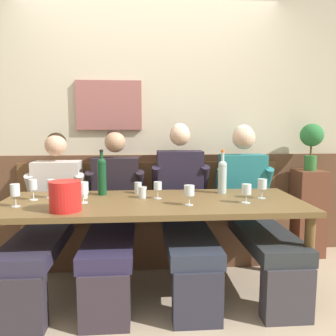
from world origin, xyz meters
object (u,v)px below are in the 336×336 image
(wine_glass_center_front, at_px, (158,186))
(water_tumbler_left, at_px, (143,192))
(wine_glass_mid_right, at_px, (51,185))
(wine_glass_left_end, at_px, (15,191))
(dining_table, at_px, (152,211))
(wine_bottle_green_tall, at_px, (222,175))
(wine_glass_near_bucket, at_px, (262,185))
(person_center_left_seat, at_px, (48,211))
(wine_glass_center_rear, at_px, (246,190))
(wall_bench, at_px, (151,232))
(wine_bottle_clear_water, at_px, (102,175))
(water_tumbler_right, at_px, (84,193))
(person_center_right_seat, at_px, (113,210))
(person_left_seat, at_px, (184,205))
(wine_glass_right_end, at_px, (189,191))
(person_right_seat, at_px, (254,204))
(ice_bucket, at_px, (65,196))
(potted_plant, at_px, (312,139))
(water_tumbler_center, at_px, (138,188))
(wine_glass_by_bottle, at_px, (83,188))

(wine_glass_center_front, bearing_deg, water_tumbler_left, 163.30)
(wine_glass_mid_right, distance_m, wine_glass_left_end, 0.32)
(dining_table, distance_m, wine_bottle_green_tall, 0.67)
(wine_glass_mid_right, xyz_separation_m, wine_glass_near_bucket, (1.63, -0.14, 0.00))
(wine_glass_near_bucket, bearing_deg, person_center_left_seat, 170.24)
(wine_glass_center_front, height_order, wine_glass_center_rear, wine_glass_center_rear)
(wall_bench, bearing_deg, wine_bottle_clear_water, -132.73)
(dining_table, xyz_separation_m, wine_glass_near_bucket, (0.85, 0.02, 0.18))
(wine_glass_left_end, bearing_deg, water_tumbler_right, 30.41)
(person_center_right_seat, height_order, person_left_seat, person_left_seat)
(dining_table, relative_size, wine_glass_center_front, 17.16)
(wine_glass_right_end, bearing_deg, water_tumbler_right, 159.59)
(person_right_seat, height_order, wine_glass_center_front, person_right_seat)
(wine_glass_mid_right, bearing_deg, wine_glass_center_rear, -10.77)
(wine_bottle_clear_water, distance_m, wine_glass_right_end, 0.77)
(person_left_seat, bearing_deg, wine_bottle_clear_water, -173.66)
(person_center_left_seat, height_order, wine_glass_left_end, person_center_left_seat)
(wine_glass_center_rear, height_order, water_tumbler_right, wine_glass_center_rear)
(wine_glass_center_front, bearing_deg, ice_bucket, -152.21)
(ice_bucket, relative_size, water_tumbler_right, 2.71)
(wine_bottle_clear_water, bearing_deg, ice_bucket, -109.95)
(wine_glass_near_bucket, distance_m, potted_plant, 1.06)
(person_center_left_seat, xyz_separation_m, water_tumbler_center, (0.74, -0.02, 0.19))
(person_center_right_seat, bearing_deg, wine_bottle_clear_water, -145.26)
(wine_bottle_clear_water, bearing_deg, wine_glass_by_bottle, -110.69)
(dining_table, height_order, wine_glass_center_front, wine_glass_center_front)
(potted_plant, bearing_deg, wine_bottle_clear_water, -166.73)
(person_center_left_seat, relative_size, wine_glass_right_end, 8.86)
(wine_glass_left_end, bearing_deg, wine_glass_near_bucket, 4.15)
(wine_glass_center_rear, xyz_separation_m, wine_glass_right_end, (-0.42, -0.03, 0.00))
(person_center_right_seat, xyz_separation_m, ice_bucket, (-0.26, -0.56, 0.24))
(wall_bench, height_order, wine_glass_by_bottle, wall_bench)
(ice_bucket, bearing_deg, water_tumbler_center, 49.33)
(wall_bench, relative_size, wine_bottle_clear_water, 6.96)
(wine_glass_near_bucket, bearing_deg, wine_bottle_clear_water, 169.57)
(wine_bottle_clear_water, bearing_deg, wine_glass_mid_right, -166.32)
(wine_glass_mid_right, bearing_deg, wine_glass_center_front, -5.52)
(person_right_seat, relative_size, wine_glass_by_bottle, 8.52)
(person_right_seat, distance_m, wine_glass_right_end, 0.81)
(water_tumbler_left, bearing_deg, person_left_seat, 31.29)
(person_center_right_seat, height_order, person_right_seat, person_right_seat)
(wine_glass_center_rear, relative_size, potted_plant, 0.31)
(wine_glass_mid_right, bearing_deg, wine_glass_left_end, -122.86)
(person_right_seat, height_order, ice_bucket, person_right_seat)
(water_tumbler_right, bearing_deg, wine_glass_center_front, -6.10)
(person_center_left_seat, xyz_separation_m, wine_glass_by_bottle, (0.35, -0.34, 0.25))
(person_right_seat, bearing_deg, person_center_right_seat, -179.32)
(wall_bench, xyz_separation_m, person_center_right_seat, (-0.32, -0.38, 0.32))
(person_center_left_seat, height_order, wine_bottle_clear_water, person_center_left_seat)
(wine_glass_right_end, bearing_deg, water_tumbler_left, 140.96)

